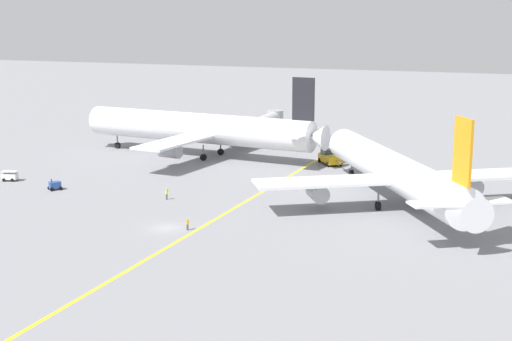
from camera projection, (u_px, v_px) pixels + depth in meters
ground_plane at (167, 228)px, 101.54m from camera, size 600.00×600.00×0.00m
taxiway_stripe at (226, 213)px, 109.05m from camera, size 1.38×120.00×0.01m
airliner_at_gate_left at (199, 128)px, 151.74m from camera, size 55.93×43.51×16.82m
airliner_being_pushed at (394, 171)px, 113.36m from camera, size 39.51×47.62×16.12m
pushback_tug at (330, 158)px, 144.69m from camera, size 6.91×8.13×3.00m
gse_baggage_cart_near_cluster at (10, 176)px, 130.22m from camera, size 3.07×2.29×1.71m
gse_gpu_cart_small at (55, 185)px, 123.48m from camera, size 2.53×2.64×1.90m
ground_crew_marshaller_foreground at (187, 224)px, 100.39m from camera, size 0.44×0.40×1.60m
ground_crew_wing_walker_right at (167, 194)px, 117.01m from camera, size 0.36×0.49×1.77m
jet_bridge at (265, 122)px, 171.16m from camera, size 4.71×21.86×6.03m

